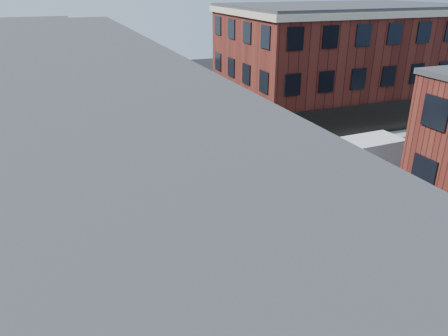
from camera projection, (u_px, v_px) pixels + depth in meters
ground at (223, 200)px, 31.47m from camera, size 120.00×120.00×0.00m
sidewalk_ne at (315, 103)px, 56.45m from camera, size 30.00×30.00×0.15m
building_ne at (340, 63)px, 49.67m from camera, size 25.00×16.00×12.00m
tree_near at (259, 112)px, 41.30m from camera, size 2.69×2.69×4.49m
tree_far at (235, 100)px, 46.55m from camera, size 2.43×2.43×4.07m
signal_pole at (148, 229)px, 22.38m from camera, size 1.29×1.24×4.60m
box_truck at (353, 165)px, 32.39m from camera, size 8.61×2.98×3.84m
traffic_cone at (206, 239)px, 26.20m from camera, size 0.42×0.42×0.65m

